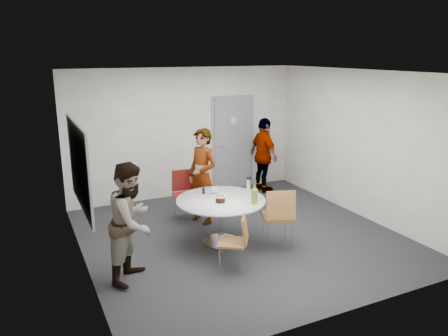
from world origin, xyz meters
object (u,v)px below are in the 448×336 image
chair_near_right (279,212)px  chair_far (185,189)px  whiteboard (79,166)px  table (222,205)px  chair_near_left (238,238)px  door (233,143)px  person_right (264,155)px  person_main (202,176)px  person_left (132,222)px

chair_near_right → chair_far: (-0.87, 1.82, -0.04)m
whiteboard → table: (2.09, -0.28, -0.81)m
table → chair_near_left: table is taller
chair_far → door: bearing=-134.9°
door → chair_far: 2.15m
whiteboard → chair_near_right: size_ratio=1.95×
chair_near_left → chair_far: bearing=32.0°
table → person_right: bearing=46.0°
whiteboard → chair_near_left: 2.44m
chair_far → person_right: (2.13, 0.78, 0.26)m
chair_near_left → person_main: person_main is taller
chair_near_right → chair_near_left: bearing=-140.0°
chair_near_left → table: bearing=20.5°
table → chair_near_right: table is taller
chair_near_left → chair_far: chair_far is taller
door → chair_near_right: size_ratio=2.17×
whiteboard → door: bearing=32.7°
chair_far → whiteboard: bearing=33.3°
door → whiteboard: 4.25m
chair_near_right → door: bearing=95.1°
chair_near_right → person_right: person_right is taller
table → chair_near_left: size_ratio=1.78×
table → person_main: 0.99m
table → chair_far: 1.27m
door → chair_far: (-1.64, -1.31, -0.46)m
whiteboard → person_right: (4.05, 1.75, -0.63)m
person_left → person_right: 4.36m
chair_near_right → chair_far: bearing=134.4°
person_left → chair_far: bearing=1.1°
chair_near_left → person_main: size_ratio=0.46×
door → chair_near_left: door is taller
door → chair_near_left: 3.90m
chair_near_right → person_main: bearing=131.6°
chair_near_right → chair_far: size_ratio=1.06×
whiteboard → person_right: whiteboard is taller
whiteboard → person_right: 4.46m
door → person_main: bearing=-131.4°
door → chair_near_left: size_ratio=2.66×
whiteboard → table: bearing=-7.7°
person_main → chair_near_right: bearing=2.3°
table → chair_far: bearing=97.7°
whiteboard → person_main: whiteboard is taller
whiteboard → person_left: (0.51, -0.79, -0.63)m
door → chair_far: bearing=-141.3°
chair_near_left → person_right: (2.17, 2.95, 0.34)m
chair_near_right → chair_far: chair_near_right is taller
door → person_main: 2.14m
door → table: door is taller
chair_far → person_left: bearing=57.9°
door → person_left: (-3.05, -3.08, -0.21)m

